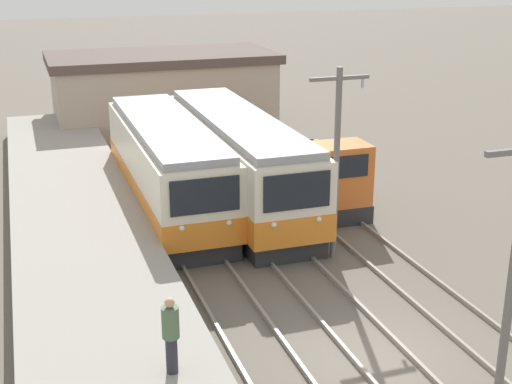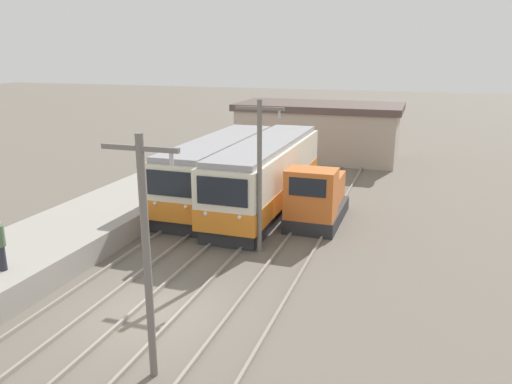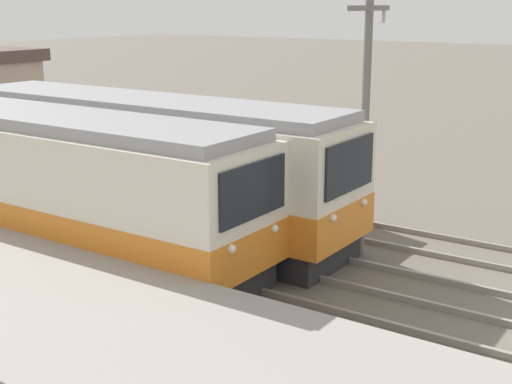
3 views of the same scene
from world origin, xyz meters
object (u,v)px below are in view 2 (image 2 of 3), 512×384
Objects in this scene: shunting_locomotive at (317,199)px; catenary_mast_mid at (260,171)px; commuter_train_left at (220,173)px; person_on_platform at (0,243)px; commuter_train_center at (267,178)px; catenary_mast_near at (147,250)px.

shunting_locomotive is 5.22m from catenary_mast_mid.
commuter_train_left is 6.49× the size of person_on_platform.
commuter_train_center is 14.85m from catenary_mast_near.
commuter_train_center reaches higher than person_on_platform.
catenary_mast_mid is (0.00, 8.83, 0.00)m from catenary_mast_near.
catenary_mast_mid reaches higher than person_on_platform.
commuter_train_left is at bearing 164.06° from shunting_locomotive.
commuter_train_center reaches higher than commuter_train_left.
shunting_locomotive is 0.78× the size of catenary_mast_mid.
person_on_platform is (-2.62, -12.78, 0.35)m from commuter_train_left.
shunting_locomotive is at bearing 52.89° from person_on_platform.
commuter_train_left is at bearing 125.18° from catenary_mast_mid.
shunting_locomotive is 2.77× the size of person_on_platform.
commuter_train_center is at bearing 104.48° from catenary_mast_mid.
shunting_locomotive is at bearing -24.78° from commuter_train_center.
commuter_train_center is 13.64m from person_on_platform.
commuter_train_left is 7.70m from catenary_mast_mid.
catenary_mast_near is at bearing -17.30° from person_on_platform.
catenary_mast_mid is (1.51, -5.84, 1.78)m from commuter_train_center.
commuter_train_left is 1.84× the size of catenary_mast_near.
commuter_train_center is (2.80, -0.27, 0.04)m from commuter_train_left.
catenary_mast_near is (4.31, -14.94, 1.83)m from commuter_train_left.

